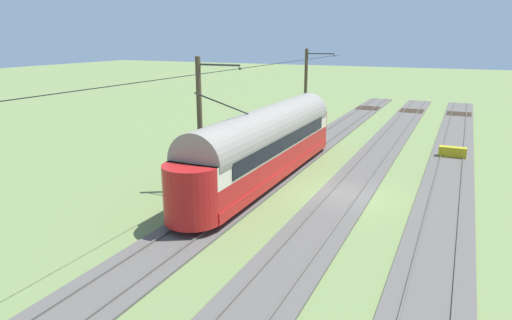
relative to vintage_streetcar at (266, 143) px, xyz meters
name	(u,v)px	position (x,y,z in m)	size (l,w,h in m)	color
ground_plane	(345,195)	(-4.92, 0.73, -2.27)	(220.00, 220.00, 0.00)	olive
track_streetcar_siding	(444,206)	(-9.83, 0.41, -2.21)	(2.80, 80.00, 0.18)	#56514C
track_adjacent_siding	(346,193)	(-4.92, 0.41, -2.21)	(2.80, 80.00, 0.18)	#56514C
track_third_siding	(263,181)	(0.00, 0.41, -2.21)	(2.80, 80.00, 0.18)	#56514C
vintage_streetcar	(266,143)	(0.00, 0.00, 0.00)	(2.65, 18.37, 5.80)	red
catenary_pole_foreground	(306,90)	(2.34, -14.03, 1.51)	(2.63, 0.28, 7.24)	#4C3D28
catenary_pole_mid_near	(201,123)	(2.34, 3.30, 1.51)	(2.63, 0.28, 7.24)	#4C3D28
overhead_wire_run	(132,83)	(0.03, 11.28, 4.43)	(2.42, 56.01, 0.18)	black
track_end_bumper	(452,153)	(-9.83, -9.99, -1.87)	(1.80, 0.60, 0.80)	#B2A519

